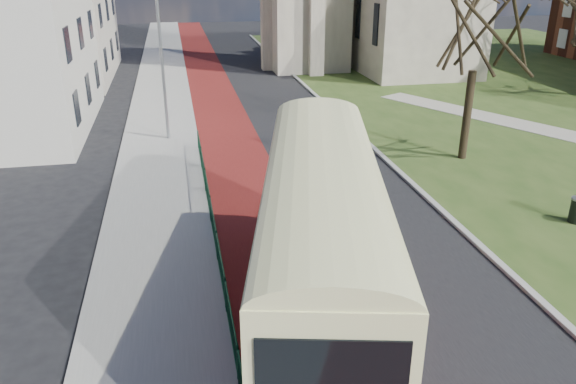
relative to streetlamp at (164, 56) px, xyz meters
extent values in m
plane|color=black|center=(4.35, -18.00, -4.59)|extent=(160.00, 160.00, 0.00)
cube|color=black|center=(5.85, 2.00, -4.59)|extent=(9.00, 120.00, 0.01)
cube|color=#591414|center=(3.15, 2.00, -4.59)|extent=(3.40, 120.00, 0.01)
cube|color=gray|center=(-0.65, 2.00, -4.53)|extent=(4.00, 120.00, 0.12)
cube|color=#999993|center=(1.35, 2.00, -4.53)|extent=(0.25, 120.00, 0.13)
cube|color=#999993|center=(10.45, 4.00, -4.53)|extent=(0.25, 80.00, 0.13)
cylinder|color=#0C351F|center=(1.40, -14.00, -3.49)|extent=(0.04, 24.00, 0.04)
cylinder|color=#0C351F|center=(1.40, -14.00, -4.44)|extent=(0.04, 24.00, 0.04)
cube|color=gray|center=(20.85, 20.00, -0.09)|extent=(9.00, 18.00, 9.00)
cube|color=#B3A998|center=(-9.65, 20.00, 0.91)|extent=(10.00, 16.00, 11.00)
cylinder|color=gray|center=(-0.15, 0.00, -0.47)|extent=(0.16, 0.16, 8.00)
cube|color=maroon|center=(3.74, -18.52, -3.51)|extent=(5.30, 11.99, 1.06)
cube|color=#ECEBA1|center=(3.74, -18.52, -1.44)|extent=(5.26, 11.93, 3.08)
cube|color=black|center=(2.51, -17.90, -2.40)|extent=(2.24, 9.34, 1.01)
cube|color=black|center=(5.11, -18.51, -2.40)|extent=(2.24, 9.34, 1.01)
cube|color=black|center=(2.44, -18.21, -0.80)|extent=(2.45, 10.25, 0.96)
cube|color=black|center=(5.04, -18.82, -0.80)|extent=(2.45, 10.25, 0.96)
cube|color=black|center=(5.06, -12.86, -2.40)|extent=(2.34, 0.62, 1.11)
cube|color=black|center=(5.06, -12.86, -0.80)|extent=(2.34, 0.62, 0.96)
cube|color=orange|center=(5.06, -12.86, -0.20)|extent=(1.87, 0.53, 0.32)
cylinder|color=black|center=(3.44, -14.37, -4.04)|extent=(0.56, 1.15, 1.10)
cylinder|color=black|center=(5.84, -14.93, -4.04)|extent=(0.56, 1.15, 1.10)
cylinder|color=black|center=(14.34, -6.08, -2.37)|extent=(0.44, 0.44, 4.37)
camera|label=1|loc=(0.46, -30.57, 4.74)|focal=35.00mm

